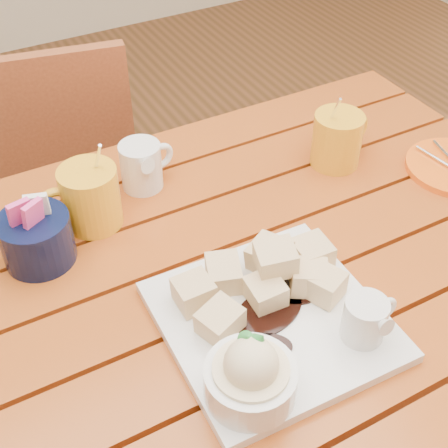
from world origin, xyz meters
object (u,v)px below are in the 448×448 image
dessert_plate (271,324)px  chair_far (48,185)px  coffee_mug_left (89,197)px  table (221,327)px  coffee_mug_right (338,138)px

dessert_plate → chair_far: 0.87m
coffee_mug_left → chair_far: 0.58m
dessert_plate → chair_far: chair_far is taller
dessert_plate → coffee_mug_left: bearing=110.3°
coffee_mug_left → chair_far: size_ratio=0.17×
table → coffee_mug_left: (-0.12, 0.21, 0.16)m
dessert_plate → table: bearing=92.6°
dessert_plate → coffee_mug_right: coffee_mug_right is taller
coffee_mug_left → chair_far: bearing=96.3°
coffee_mug_right → chair_far: bearing=115.6°
table → coffee_mug_left: 0.29m
coffee_mug_right → chair_far: (-0.42, 0.53, -0.31)m
coffee_mug_right → coffee_mug_left: bearing=160.8°
coffee_mug_right → table: bearing=-166.1°
table → coffee_mug_right: (0.32, 0.16, 0.16)m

